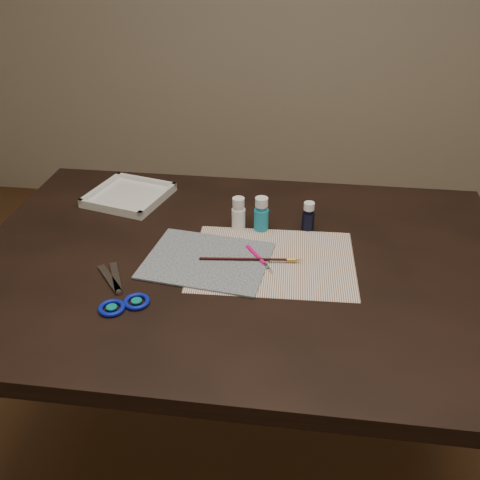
# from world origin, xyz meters

# --- Properties ---
(ground) EXTENTS (3.50, 3.50, 0.02)m
(ground) POSITION_xyz_m (0.00, 0.00, -0.01)
(ground) COLOR #422614
(ground) RESTS_ON ground
(table) EXTENTS (1.30, 0.90, 0.75)m
(table) POSITION_xyz_m (0.00, 0.00, 0.38)
(table) COLOR black
(table) RESTS_ON ground
(paper) EXTENTS (0.39, 0.31, 0.00)m
(paper) POSITION_xyz_m (0.08, -0.00, 0.75)
(paper) COLOR white
(paper) RESTS_ON table
(canvas) EXTENTS (0.31, 0.26, 0.00)m
(canvas) POSITION_xyz_m (-0.08, -0.03, 0.75)
(canvas) COLOR black
(canvas) RESTS_ON paper
(paint_bottle_white) EXTENTS (0.04, 0.04, 0.09)m
(paint_bottle_white) POSITION_xyz_m (-0.02, 0.14, 0.79)
(paint_bottle_white) COLOR white
(paint_bottle_white) RESTS_ON table
(paint_bottle_cyan) EXTENTS (0.05, 0.05, 0.09)m
(paint_bottle_cyan) POSITION_xyz_m (0.04, 0.14, 0.80)
(paint_bottle_cyan) COLOR teal
(paint_bottle_cyan) RESTS_ON table
(paint_bottle_navy) EXTENTS (0.03, 0.03, 0.08)m
(paint_bottle_navy) POSITION_xyz_m (0.16, 0.16, 0.79)
(paint_bottle_navy) COLOR black
(paint_bottle_navy) RESTS_ON table
(paintbrush) EXTENTS (0.25, 0.03, 0.01)m
(paintbrush) POSITION_xyz_m (0.03, -0.02, 0.76)
(paintbrush) COLOR black
(paintbrush) RESTS_ON canvas
(craft_knife) EXTENTS (0.08, 0.11, 0.01)m
(craft_knife) POSITION_xyz_m (0.05, -0.01, 0.76)
(craft_knife) COLOR #EB0A7D
(craft_knife) RESTS_ON paper
(scissors) EXTENTS (0.22, 0.24, 0.01)m
(scissors) POSITION_xyz_m (-0.26, -0.16, 0.76)
(scissors) COLOR silver
(scissors) RESTS_ON table
(palette_tray) EXTENTS (0.25, 0.25, 0.02)m
(palette_tray) POSITION_xyz_m (-0.36, 0.27, 0.76)
(palette_tray) COLOR white
(palette_tray) RESTS_ON table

